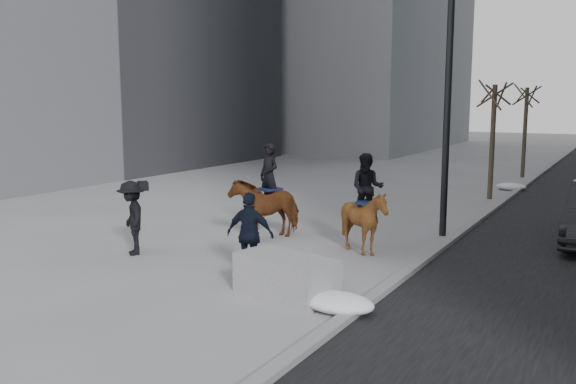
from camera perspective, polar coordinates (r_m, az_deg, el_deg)
The scene contains 11 objects.
ground at distance 13.48m, azimuth -2.55°, elevation -6.98°, with size 120.00×120.00×0.00m, color gray.
curb at distance 21.63m, azimuth 18.82°, elevation -1.32°, with size 0.25×90.00×0.12m, color gray.
planter at distance 11.42m, azimuth -0.18°, elevation -7.88°, with size 1.91×0.96×0.77m, color #969699.
tree_near at distance 23.45m, azimuth 18.60°, elevation 4.98°, with size 1.20×1.20×4.63m, color #3C3023, non-canonical shape.
tree_far at distance 30.62m, azimuth 21.30°, elevation 5.62°, with size 1.20×1.20×4.65m, color #3C3123, non-canonical shape.
mounted_left at distance 16.10m, azimuth -2.02°, elevation -1.03°, with size 1.43×2.10×2.49m.
mounted_right at distance 14.50m, azimuth 7.19°, elevation -2.05°, with size 1.59×1.70×2.38m.
feeder at distance 12.61m, azimuth -3.56°, elevation -3.99°, with size 1.09×0.94×1.75m.
camera_crew at distance 14.79m, azimuth -14.39°, elevation -2.32°, with size 1.29×1.22×1.75m.
lamppost at distance 16.59m, azimuth 14.84°, elevation 13.08°, with size 0.25×1.08×9.09m.
snow_piles at distance 16.89m, azimuth 14.55°, elevation -3.50°, with size 1.31×17.24×0.33m.
Camera 1 is at (6.96, -10.96, 3.63)m, focal length 38.00 mm.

